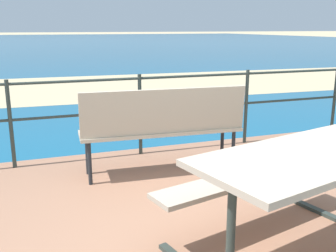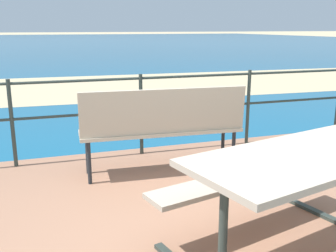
{
  "view_description": "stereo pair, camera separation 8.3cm",
  "coord_description": "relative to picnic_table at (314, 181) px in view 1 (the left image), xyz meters",
  "views": [
    {
      "loc": [
        -1.23,
        -2.11,
        1.6
      ],
      "look_at": [
        0.12,
        1.73,
        0.56
      ],
      "focal_mm": 41.82,
      "sensor_mm": 36.0,
      "label": 1
    },
    {
      "loc": [
        -1.15,
        -2.14,
        1.6
      ],
      "look_at": [
        0.12,
        1.73,
        0.56
      ],
      "focal_mm": 41.82,
      "sensor_mm": 36.0,
      "label": 2
    }
  ],
  "objects": [
    {
      "name": "park_bench",
      "position": [
        -0.38,
        1.86,
        -0.02
      ],
      "size": [
        1.74,
        0.52,
        0.94
      ],
      "rotation": [
        0.0,
        0.0,
        3.08
      ],
      "color": "#BCAD93",
      "rests_on": "patio_paving"
    },
    {
      "name": "picnic_table",
      "position": [
        0.0,
        0.0,
        0.0
      ],
      "size": [
        1.93,
        1.75,
        0.79
      ],
      "rotation": [
        0.0,
        0.0,
        0.24
      ],
      "color": "tan",
      "rests_on": "patio_paving"
    },
    {
      "name": "sea_water",
      "position": [
        -0.42,
        40.24,
        -0.64
      ],
      "size": [
        90.0,
        90.0,
        0.01
      ],
      "primitive_type": "cube",
      "color": "#145B84",
      "rests_on": "ground"
    },
    {
      "name": "railing_fence",
      "position": [
        -0.42,
        2.63,
        0.05
      ],
      "size": [
        5.94,
        0.04,
        0.99
      ],
      "color": "#2D3833",
      "rests_on": "patio_paving"
    },
    {
      "name": "beach_strip",
      "position": [
        -0.42,
        8.83,
        -0.64
      ],
      "size": [
        54.16,
        7.15,
        0.01
      ],
      "primitive_type": "cube",
      "rotation": [
        0.0,
        0.0,
        -0.04
      ],
      "color": "tan",
      "rests_on": "ground"
    }
  ]
}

